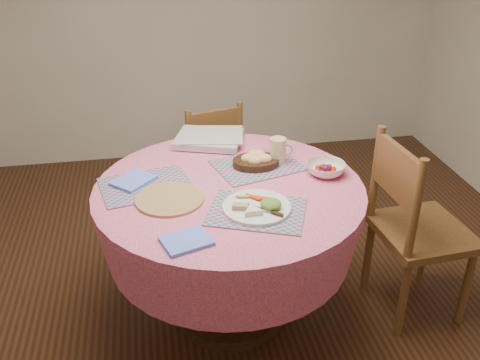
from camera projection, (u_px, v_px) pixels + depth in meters
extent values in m
plane|color=#331C0F|center=(231.00, 312.00, 2.79)|extent=(4.00, 4.00, 0.00)
cylinder|color=pink|center=(229.00, 191.00, 2.44)|extent=(1.24, 1.24, 0.04)
cone|color=pink|center=(230.00, 222.00, 2.52)|extent=(1.24, 1.24, 0.30)
cylinder|color=black|center=(230.00, 279.00, 2.68)|extent=(0.14, 0.14, 0.44)
cylinder|color=black|center=(231.00, 308.00, 2.77)|extent=(0.56, 0.56, 0.06)
cube|color=brown|center=(422.00, 232.00, 2.63)|extent=(0.46, 0.48, 0.04)
cylinder|color=brown|center=(466.00, 286.00, 2.62)|extent=(0.04, 0.04, 0.46)
cylinder|color=brown|center=(425.00, 244.00, 2.94)|extent=(0.04, 0.04, 0.46)
cylinder|color=brown|center=(403.00, 297.00, 2.55)|extent=(0.04, 0.04, 0.46)
cylinder|color=brown|center=(368.00, 254.00, 2.86)|extent=(0.04, 0.04, 0.46)
cylinder|color=brown|center=(415.00, 212.00, 2.32)|extent=(0.04, 0.04, 0.51)
cylinder|color=brown|center=(376.00, 174.00, 2.63)|extent=(0.04, 0.04, 0.51)
cube|color=brown|center=(397.00, 172.00, 2.42)|extent=(0.06, 0.37, 0.24)
cube|color=brown|center=(206.00, 164.00, 3.42)|extent=(0.47, 0.46, 0.04)
cylinder|color=brown|center=(221.00, 177.00, 3.70)|extent=(0.04, 0.04, 0.40)
cylinder|color=brown|center=(176.00, 186.00, 3.58)|extent=(0.04, 0.04, 0.40)
cylinder|color=brown|center=(238.00, 197.00, 3.45)|extent=(0.04, 0.04, 0.40)
cylinder|color=brown|center=(191.00, 207.00, 3.33)|extent=(0.04, 0.04, 0.40)
cylinder|color=brown|center=(240.00, 137.00, 3.24)|extent=(0.04, 0.04, 0.45)
cylinder|color=brown|center=(189.00, 146.00, 3.12)|extent=(0.04, 0.04, 0.45)
cube|color=brown|center=(215.00, 128.00, 3.14)|extent=(0.32, 0.10, 0.21)
cube|color=#147675|center=(257.00, 211.00, 2.24)|extent=(0.48, 0.43, 0.01)
cube|color=#147675|center=(146.00, 186.00, 2.44)|extent=(0.45, 0.37, 0.01)
cube|color=#147675|center=(257.00, 166.00, 2.62)|extent=(0.47, 0.40, 0.01)
cylinder|color=#8E603D|center=(170.00, 199.00, 2.32)|extent=(0.30, 0.30, 0.01)
cube|color=#6282FD|center=(186.00, 241.00, 2.04)|extent=(0.21, 0.19, 0.01)
cube|color=#6282FD|center=(134.00, 181.00, 2.46)|extent=(0.23, 0.23, 0.01)
cylinder|color=white|center=(257.00, 207.00, 2.25)|extent=(0.29, 0.29, 0.01)
ellipsoid|color=#335D20|center=(271.00, 202.00, 2.24)|extent=(0.11, 0.11, 0.04)
cylinder|color=beige|center=(258.00, 211.00, 2.18)|extent=(0.09, 0.09, 0.02)
cube|color=#947B55|center=(243.00, 209.00, 2.20)|extent=(0.07, 0.05, 0.02)
cube|color=silver|center=(263.00, 208.00, 2.22)|extent=(0.12, 0.11, 0.00)
cylinder|color=black|center=(256.00, 162.00, 2.60)|extent=(0.23, 0.23, 0.03)
ellipsoid|color=#F5B97D|center=(248.00, 156.00, 2.58)|extent=(0.07, 0.06, 0.05)
ellipsoid|color=#F5B97D|center=(259.00, 153.00, 2.62)|extent=(0.07, 0.06, 0.05)
ellipsoid|color=#F5B97D|center=(265.00, 157.00, 2.58)|extent=(0.07, 0.06, 0.05)
ellipsoid|color=#F5B97D|center=(255.00, 158.00, 2.56)|extent=(0.07, 0.06, 0.05)
ellipsoid|color=#F5B97D|center=(254.00, 152.00, 2.62)|extent=(0.07, 0.06, 0.05)
cylinder|color=#CBBB8B|center=(278.00, 151.00, 2.61)|extent=(0.08, 0.08, 0.13)
torus|color=#CBBB8B|center=(286.00, 150.00, 2.62)|extent=(0.07, 0.01, 0.07)
imported|color=white|center=(326.00, 169.00, 2.53)|extent=(0.22, 0.22, 0.06)
sphere|color=red|center=(334.00, 169.00, 2.54)|extent=(0.03, 0.03, 0.03)
sphere|color=red|center=(329.00, 167.00, 2.56)|extent=(0.03, 0.03, 0.03)
sphere|color=red|center=(323.00, 166.00, 2.57)|extent=(0.03, 0.03, 0.03)
sphere|color=red|center=(318.00, 168.00, 2.55)|extent=(0.03, 0.03, 0.03)
sphere|color=red|center=(317.00, 171.00, 2.53)|extent=(0.03, 0.03, 0.03)
sphere|color=red|center=(322.00, 173.00, 2.50)|extent=(0.03, 0.03, 0.03)
sphere|color=red|center=(328.00, 174.00, 2.50)|extent=(0.03, 0.03, 0.03)
sphere|color=red|center=(333.00, 172.00, 2.51)|extent=(0.03, 0.03, 0.03)
sphere|color=#3F1230|center=(326.00, 169.00, 2.53)|extent=(0.05, 0.05, 0.05)
cube|color=silver|center=(209.00, 139.00, 2.85)|extent=(0.41, 0.37, 0.03)
cube|color=silver|center=(213.00, 135.00, 2.84)|extent=(0.36, 0.30, 0.01)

